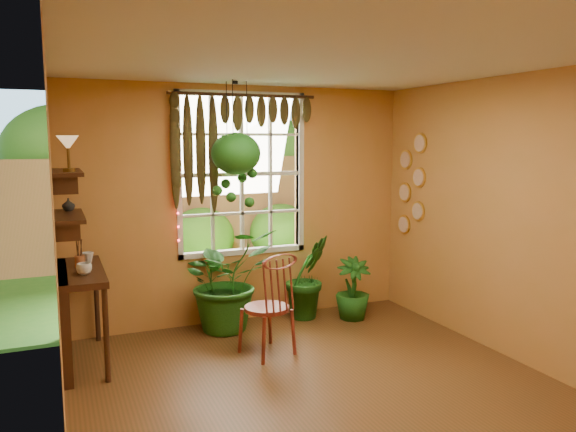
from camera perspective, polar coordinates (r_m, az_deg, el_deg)
name	(u,v)px	position (r m, az deg, el deg)	size (l,w,h in m)	color
floor	(331,399)	(4.81, 4.42, -18.07)	(4.50, 4.50, 0.00)	brown
ceiling	(335,58)	(4.37, 4.80, 15.73)	(4.50, 4.50, 0.00)	silver
wall_back	(243,205)	(6.45, -4.62, 1.14)	(4.00, 4.00, 0.00)	#C07F41
wall_left	(56,256)	(3.91, -22.48, -3.79)	(4.50, 4.50, 0.00)	#C07F41
wall_right	(527,221)	(5.59, 23.13, -0.50)	(4.50, 4.50, 0.00)	#C07F41
window	(242,174)	(6.45, -4.74, 4.25)	(1.52, 0.10, 1.86)	silver
valance_vine	(237,123)	(6.30, -5.19, 9.42)	(1.70, 0.12, 1.10)	#341A0E
string_lights	(177,172)	(6.16, -11.23, 4.44)	(0.03, 0.03, 1.54)	#FF2633
wall_plates	(411,185)	(6.91, 12.42, 3.09)	(0.04, 0.32, 1.10)	#FFECD0
counter_ledge	(70,307)	(5.65, -21.27, -8.59)	(0.40, 1.20, 0.90)	#341A0E
shelf_lower	(69,216)	(5.48, -21.34, -0.03)	(0.25, 0.90, 0.04)	#341A0E
shelf_upper	(67,172)	(5.45, -21.55, 4.15)	(0.25, 0.90, 0.04)	#341A0E
backyard	(179,182)	(10.97, -10.99, 3.41)	(14.00, 10.00, 12.00)	#26621C
windsor_chair	(269,321)	(5.56, -1.95, -10.60)	(0.55, 0.57, 1.18)	maroon
potted_plant_left	(226,279)	(6.24, -6.28, -6.42)	(1.02, 0.89, 1.14)	#124512
potted_plant_mid	(308,277)	(6.64, 2.01, -6.18)	(0.54, 0.44, 0.99)	#124512
potted_plant_right	(353,289)	(6.66, 6.59, -7.35)	(0.40, 0.40, 0.72)	#124512
hanging_basket	(236,158)	(5.98, -5.31, 5.91)	(0.52, 0.52, 1.33)	black
cup_a	(84,269)	(5.33, -20.01, -5.07)	(0.13, 0.13, 0.10)	silver
cup_b	(88,258)	(5.82, -19.67, -3.99)	(0.11, 0.11, 0.10)	beige
brush_jar	(80,254)	(5.62, -20.41, -3.60)	(0.09, 0.09, 0.34)	#964F2B
shelf_vase	(68,205)	(5.74, -21.41, 1.09)	(0.12, 0.12, 0.12)	#B2AD99
tiffany_lamp	(68,145)	(5.22, -21.46, 6.72)	(0.19, 0.19, 0.31)	brown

